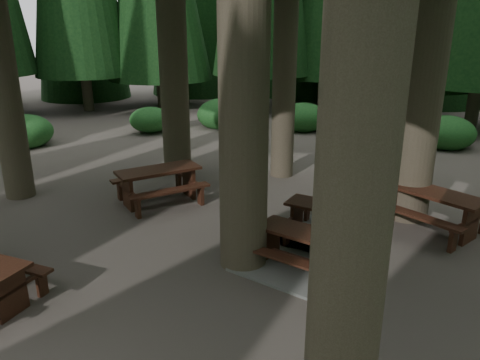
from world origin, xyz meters
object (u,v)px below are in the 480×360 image
Objects in this scene: picnic_table_c at (326,227)px; picnic_table_d at (434,205)px; picnic_table_b at (159,180)px; picnic_table_a at (303,256)px.

picnic_table_c is 1.03× the size of picnic_table_d.
picnic_table_d reaches higher than picnic_table_c.
picnic_table_b is 6.23m from picnic_table_d.
picnic_table_c is (-0.26, 1.36, -0.00)m from picnic_table_a.
picnic_table_a is at bearing -86.40° from picnic_table_c.
picnic_table_a is 0.95× the size of picnic_table_c.
picnic_table_a is 4.49m from picnic_table_b.
picnic_table_a is 1.39m from picnic_table_c.
picnic_table_b is 1.07× the size of picnic_table_d.
picnic_table_b is 1.04× the size of picnic_table_c.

